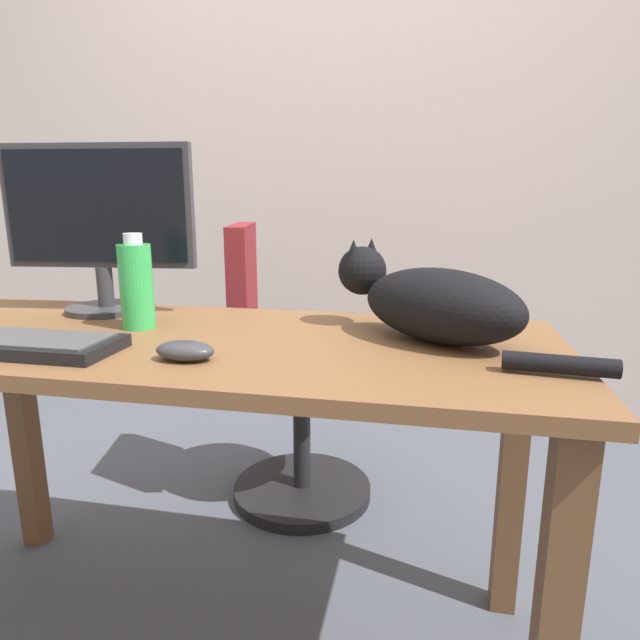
{
  "coord_description": "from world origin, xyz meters",
  "views": [
    {
      "loc": [
        0.46,
        -1.03,
        1.04
      ],
      "look_at": [
        0.26,
        -0.05,
        0.81
      ],
      "focal_mm": 30.3,
      "sensor_mm": 36.0,
      "label": 1
    }
  ],
  "objects_px": {
    "monitor": "(99,222)",
    "cat": "(431,301)",
    "office_chair": "(287,384)",
    "computer_mouse": "(185,351)",
    "keyboard": "(7,343)",
    "water_bottle": "(136,285)"
  },
  "relations": [
    {
      "from": "keyboard",
      "to": "water_bottle",
      "type": "relative_size",
      "value": 2.08
    },
    {
      "from": "monitor",
      "to": "water_bottle",
      "type": "xyz_separation_m",
      "value": [
        0.17,
        -0.14,
        -0.13
      ]
    },
    {
      "from": "office_chair",
      "to": "cat",
      "type": "height_order",
      "value": "office_chair"
    },
    {
      "from": "cat",
      "to": "computer_mouse",
      "type": "distance_m",
      "value": 0.5
    },
    {
      "from": "monitor",
      "to": "computer_mouse",
      "type": "distance_m",
      "value": 0.56
    },
    {
      "from": "computer_mouse",
      "to": "office_chair",
      "type": "bearing_deg",
      "value": 92.3
    },
    {
      "from": "computer_mouse",
      "to": "keyboard",
      "type": "bearing_deg",
      "value": -179.48
    },
    {
      "from": "monitor",
      "to": "cat",
      "type": "distance_m",
      "value": 0.84
    },
    {
      "from": "office_chair",
      "to": "cat",
      "type": "distance_m",
      "value": 0.84
    },
    {
      "from": "monitor",
      "to": "computer_mouse",
      "type": "bearing_deg",
      "value": -42.6
    },
    {
      "from": "monitor",
      "to": "keyboard",
      "type": "bearing_deg",
      "value": -87.73
    },
    {
      "from": "office_chair",
      "to": "computer_mouse",
      "type": "bearing_deg",
      "value": -87.7
    },
    {
      "from": "keyboard",
      "to": "computer_mouse",
      "type": "distance_m",
      "value": 0.37
    },
    {
      "from": "keyboard",
      "to": "water_bottle",
      "type": "xyz_separation_m",
      "value": [
        0.16,
        0.21,
        0.08
      ]
    },
    {
      "from": "monitor",
      "to": "cat",
      "type": "bearing_deg",
      "value": -8.14
    },
    {
      "from": "cat",
      "to": "water_bottle",
      "type": "distance_m",
      "value": 0.64
    },
    {
      "from": "office_chair",
      "to": "keyboard",
      "type": "height_order",
      "value": "office_chair"
    },
    {
      "from": "office_chair",
      "to": "computer_mouse",
      "type": "distance_m",
      "value": 0.88
    },
    {
      "from": "water_bottle",
      "to": "cat",
      "type": "bearing_deg",
      "value": 2.32
    },
    {
      "from": "computer_mouse",
      "to": "monitor",
      "type": "bearing_deg",
      "value": 137.4
    },
    {
      "from": "cat",
      "to": "computer_mouse",
      "type": "height_order",
      "value": "cat"
    },
    {
      "from": "water_bottle",
      "to": "monitor",
      "type": "bearing_deg",
      "value": 140.42
    }
  ]
}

